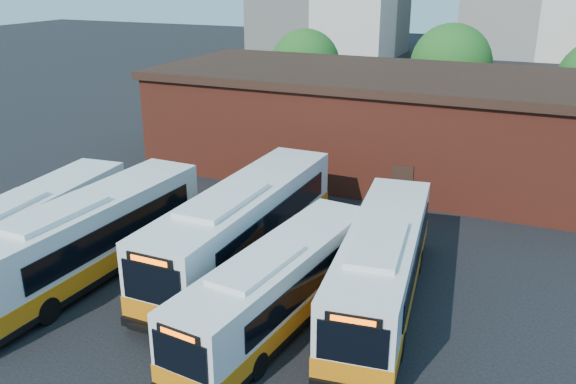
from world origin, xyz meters
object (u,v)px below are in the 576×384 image
at_px(bus_east, 381,269).
at_px(bus_midwest, 243,229).
at_px(bus_mideast, 278,289).
at_px(bus_farwest, 29,232).
at_px(bus_west, 87,241).

bearing_deg(bus_east, bus_midwest, 164.25).
xyz_separation_m(bus_mideast, bus_east, (3.09, 2.82, 0.12)).
bearing_deg(bus_farwest, bus_east, 4.76).
height_order(bus_west, bus_midwest, bus_midwest).
distance_m(bus_farwest, bus_midwest, 9.50).
height_order(bus_midwest, bus_mideast, bus_midwest).
bearing_deg(bus_farwest, bus_west, -5.08).
relative_size(bus_west, bus_east, 1.05).
bearing_deg(bus_west, bus_mideast, 1.19).
bearing_deg(bus_midwest, bus_west, -145.62).
relative_size(bus_midwest, bus_mideast, 1.19).
relative_size(bus_west, bus_mideast, 1.14).
distance_m(bus_farwest, bus_west, 3.25).
distance_m(bus_farwest, bus_mideast, 12.17).
bearing_deg(bus_west, bus_east, 14.74).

